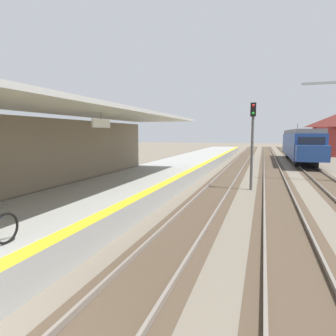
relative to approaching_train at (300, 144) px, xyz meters
The scene contains 8 objects.
station_platform 23.66m from the approaching_train, 118.34° to the right, with size 5.00×80.00×0.91m.
station_building_with_canopy 32.59m from the approaching_train, 113.51° to the right, with size 4.85×24.00×4.43m.
track_pair_nearest_platform 18.23m from the approaching_train, 112.08° to the right, with size 2.34×120.00×0.16m.
track_pair_middle 17.25m from the approaching_train, 101.47° to the right, with size 2.34×120.00×0.16m.
track_pair_far_side 16.91m from the approaching_train, 90.02° to the right, with size 2.34×120.00×0.16m.
approaching_train is the anchor object (origin of this frame).
rail_signal_post 21.33m from the approaching_train, 103.30° to the right, with size 0.32×0.34×5.20m.
distant_trackside_house 13.19m from the approaching_train, 61.81° to the left, with size 6.60×5.28×6.40m.
Camera 1 is at (4.43, -2.53, 3.38)m, focal length 31.98 mm.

